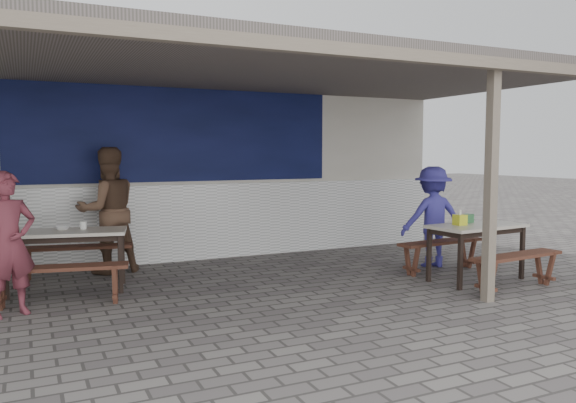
% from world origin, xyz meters
% --- Properties ---
extents(ground, '(60.00, 60.00, 0.00)m').
position_xyz_m(ground, '(0.00, 0.00, 0.00)').
color(ground, '#66615D').
rests_on(ground, ground).
extents(back_wall, '(9.00, 1.28, 3.50)m').
position_xyz_m(back_wall, '(-0.00, 3.58, 1.72)').
color(back_wall, beige).
rests_on(back_wall, ground).
extents(warung_roof, '(9.00, 4.21, 2.81)m').
position_xyz_m(warung_roof, '(0.02, 0.90, 2.71)').
color(warung_roof, '#605652').
rests_on(warung_roof, ground).
extents(table_left, '(1.48, 0.89, 0.75)m').
position_xyz_m(table_left, '(-1.96, 1.65, 0.67)').
color(table_left, beige).
rests_on(table_left, ground).
extents(bench_left_street, '(1.51, 0.57, 0.45)m').
position_xyz_m(bench_left_street, '(-2.10, 0.96, 0.34)').
color(bench_left_street, brown).
rests_on(bench_left_street, ground).
extents(bench_left_wall, '(1.51, 0.57, 0.45)m').
position_xyz_m(bench_left_wall, '(-1.83, 2.33, 0.34)').
color(bench_left_wall, brown).
rests_on(bench_left_wall, ground).
extents(table_right, '(1.37, 0.78, 0.75)m').
position_xyz_m(table_right, '(2.99, -0.03, 0.67)').
color(table_right, beige).
rests_on(table_right, ground).
extents(bench_right_street, '(1.43, 0.42, 0.45)m').
position_xyz_m(bench_right_street, '(3.06, -0.66, 0.34)').
color(bench_right_street, brown).
rests_on(bench_right_street, ground).
extents(bench_right_wall, '(1.43, 0.42, 0.45)m').
position_xyz_m(bench_right_wall, '(2.93, 0.59, 0.34)').
color(bench_right_wall, brown).
rests_on(bench_right_wall, ground).
extents(patron_street_side, '(0.65, 0.54, 1.51)m').
position_xyz_m(patron_street_side, '(-2.58, 0.79, 0.76)').
color(patron_street_side, brown).
rests_on(patron_street_side, ground).
extents(patron_wall_side, '(0.96, 0.81, 1.78)m').
position_xyz_m(patron_wall_side, '(-1.36, 2.53, 0.89)').
color(patron_wall_side, brown).
rests_on(patron_wall_side, ground).
extents(patron_right_table, '(1.05, 0.73, 1.50)m').
position_xyz_m(patron_right_table, '(3.06, 0.94, 0.75)').
color(patron_right_table, '#393392').
rests_on(patron_right_table, ground).
extents(tissue_box, '(0.14, 0.14, 0.14)m').
position_xyz_m(tissue_box, '(2.75, 0.01, 0.82)').
color(tissue_box, '#CBD223').
rests_on(tissue_box, table_right).
extents(donation_box, '(0.20, 0.16, 0.12)m').
position_xyz_m(donation_box, '(3.00, 0.16, 0.81)').
color(donation_box, '#2F693B').
rests_on(donation_box, table_right).
extents(condiment_jar, '(0.08, 0.08, 0.09)m').
position_xyz_m(condiment_jar, '(-1.76, 1.73, 0.80)').
color(condiment_jar, silver).
rests_on(condiment_jar, table_left).
extents(condiment_bowl, '(0.21, 0.21, 0.04)m').
position_xyz_m(condiment_bowl, '(-2.01, 1.75, 0.77)').
color(condiment_bowl, white).
rests_on(condiment_bowl, table_left).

